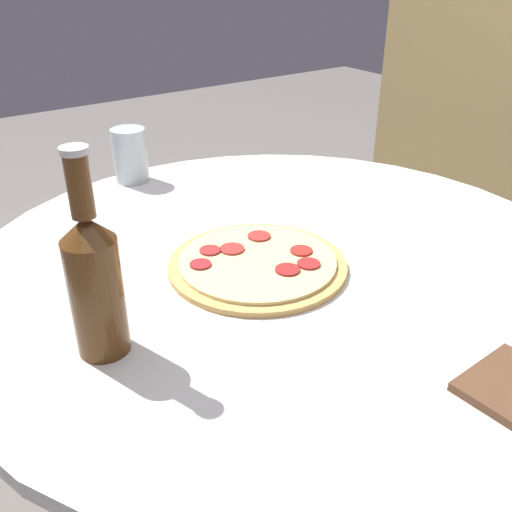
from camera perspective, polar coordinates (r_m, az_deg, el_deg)
table at (r=1.06m, az=2.65°, el=-7.08°), size 1.09×1.09×0.70m
pizza at (r=0.95m, az=0.01°, el=-0.63°), size 0.30×0.30×0.02m
beer_bottle at (r=0.74m, az=-15.86°, el=-2.31°), size 0.07×0.07×0.28m
drinking_glass at (r=1.32m, az=-12.47°, el=9.81°), size 0.08×0.08×0.12m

